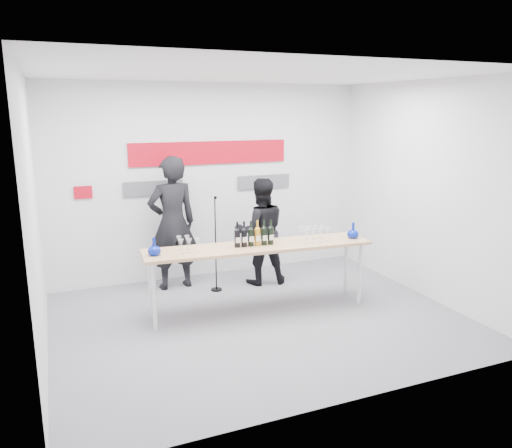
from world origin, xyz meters
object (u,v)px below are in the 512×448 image
at_px(presenter_right, 261,231).
at_px(mic_stand, 216,262).
at_px(tasting_table, 259,250).
at_px(presenter_left, 172,223).

height_order(presenter_right, mic_stand, presenter_right).
relative_size(tasting_table, mic_stand, 2.12).
bearing_deg(presenter_right, mic_stand, 15.84).
relative_size(tasting_table, presenter_left, 1.53).
bearing_deg(presenter_right, presenter_left, -2.81).
bearing_deg(presenter_right, tasting_table, 76.26).
height_order(tasting_table, presenter_left, presenter_left).
xyz_separation_m(presenter_left, mic_stand, (0.54, -0.37, -0.55)).
height_order(presenter_left, mic_stand, presenter_left).
xyz_separation_m(presenter_right, mic_stand, (-0.73, -0.07, -0.38)).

